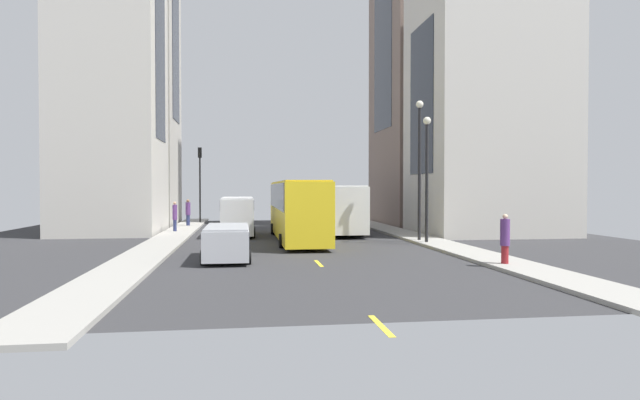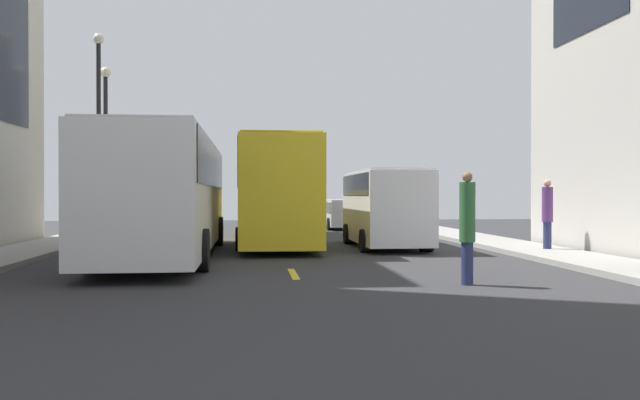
{
  "view_description": "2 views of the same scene",
  "coord_description": "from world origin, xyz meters",
  "px_view_note": "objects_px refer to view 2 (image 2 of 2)",
  "views": [
    {
      "loc": [
        3.14,
        33.19,
        3.19
      ],
      "look_at": [
        -1.02,
        3.65,
        2.53
      ],
      "focal_mm": 30.58,
      "sensor_mm": 36.0,
      "label": 1
    },
    {
      "loc": [
        -0.96,
        -25.39,
        1.8
      ],
      "look_at": [
        1.96,
        2.48,
        1.55
      ],
      "focal_mm": 37.46,
      "sensor_mm": 36.0,
      "label": 2
    }
  ],
  "objects_px": {
    "pedestrian_walking_far": "(467,224)",
    "pedestrian_crossing_mid": "(136,205)",
    "pedestrian_waiting_curb": "(547,212)",
    "city_bus_white": "(168,187)",
    "car_silver_0": "(344,211)",
    "streetcar_yellow": "(274,185)",
    "delivery_van_white": "(385,202)"
  },
  "relations": [
    {
      "from": "pedestrian_walking_far",
      "to": "pedestrian_crossing_mid",
      "type": "distance_m",
      "value": 27.33
    },
    {
      "from": "pedestrian_waiting_curb",
      "to": "pedestrian_walking_far",
      "type": "bearing_deg",
      "value": -139.41
    },
    {
      "from": "city_bus_white",
      "to": "car_silver_0",
      "type": "bearing_deg",
      "value": 64.03
    },
    {
      "from": "car_silver_0",
      "to": "pedestrian_crossing_mid",
      "type": "bearing_deg",
      "value": 161.25
    },
    {
      "from": "city_bus_white",
      "to": "streetcar_yellow",
      "type": "xyz_separation_m",
      "value": [
        3.24,
        5.93,
        0.12
      ]
    },
    {
      "from": "delivery_van_white",
      "to": "pedestrian_crossing_mid",
      "type": "xyz_separation_m",
      "value": [
        -10.81,
        15.97,
        -0.32
      ]
    },
    {
      "from": "car_silver_0",
      "to": "pedestrian_walking_far",
      "type": "xyz_separation_m",
      "value": [
        -0.56,
        -21.42,
        0.3
      ]
    },
    {
      "from": "city_bus_white",
      "to": "delivery_van_white",
      "type": "bearing_deg",
      "value": 20.45
    },
    {
      "from": "car_silver_0",
      "to": "pedestrian_crossing_mid",
      "type": "distance_m",
      "value": 11.77
    },
    {
      "from": "delivery_van_white",
      "to": "pedestrian_walking_far",
      "type": "height_order",
      "value": "delivery_van_white"
    },
    {
      "from": "pedestrian_walking_far",
      "to": "pedestrian_crossing_mid",
      "type": "relative_size",
      "value": 1.12
    },
    {
      "from": "delivery_van_white",
      "to": "pedestrian_waiting_curb",
      "type": "xyz_separation_m",
      "value": [
        4.4,
        -2.8,
        -0.25
      ]
    },
    {
      "from": "delivery_van_white",
      "to": "pedestrian_walking_far",
      "type": "xyz_separation_m",
      "value": [
        -0.23,
        -9.23,
        -0.32
      ]
    },
    {
      "from": "city_bus_white",
      "to": "car_silver_0",
      "type": "distance_m",
      "value": 16.43
    },
    {
      "from": "pedestrian_crossing_mid",
      "to": "pedestrian_waiting_curb",
      "type": "relative_size",
      "value": 0.96
    },
    {
      "from": "streetcar_yellow",
      "to": "pedestrian_walking_far",
      "type": "bearing_deg",
      "value": -74.98
    },
    {
      "from": "pedestrian_crossing_mid",
      "to": "city_bus_white",
      "type": "bearing_deg",
      "value": -76.53
    },
    {
      "from": "delivery_van_white",
      "to": "pedestrian_walking_far",
      "type": "distance_m",
      "value": 9.24
    },
    {
      "from": "delivery_van_white",
      "to": "car_silver_0",
      "type": "xyz_separation_m",
      "value": [
        0.33,
        12.19,
        -0.62
      ]
    },
    {
      "from": "car_silver_0",
      "to": "pedestrian_walking_far",
      "type": "relative_size",
      "value": 2.15
    },
    {
      "from": "pedestrian_crossing_mid",
      "to": "car_silver_0",
      "type": "bearing_deg",
      "value": -17.37
    },
    {
      "from": "city_bus_white",
      "to": "streetcar_yellow",
      "type": "bearing_deg",
      "value": 61.39
    },
    {
      "from": "pedestrian_walking_far",
      "to": "city_bus_white",
      "type": "bearing_deg",
      "value": -137.13
    },
    {
      "from": "city_bus_white",
      "to": "pedestrian_walking_far",
      "type": "relative_size",
      "value": 5.67
    },
    {
      "from": "streetcar_yellow",
      "to": "pedestrian_crossing_mid",
      "type": "relative_size",
      "value": 6.98
    },
    {
      "from": "streetcar_yellow",
      "to": "pedestrian_waiting_curb",
      "type": "xyz_separation_m",
      "value": [
        8.01,
        -6.18,
        -0.86
      ]
    },
    {
      "from": "streetcar_yellow",
      "to": "pedestrian_walking_far",
      "type": "distance_m",
      "value": 13.09
    },
    {
      "from": "city_bus_white",
      "to": "car_silver_0",
      "type": "height_order",
      "value": "city_bus_white"
    },
    {
      "from": "car_silver_0",
      "to": "pedestrian_waiting_curb",
      "type": "distance_m",
      "value": 15.53
    },
    {
      "from": "pedestrian_waiting_curb",
      "to": "streetcar_yellow",
      "type": "bearing_deg",
      "value": 128.68
    },
    {
      "from": "pedestrian_crossing_mid",
      "to": "pedestrian_waiting_curb",
      "type": "distance_m",
      "value": 24.16
    },
    {
      "from": "delivery_van_white",
      "to": "pedestrian_crossing_mid",
      "type": "relative_size",
      "value": 2.88
    }
  ]
}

